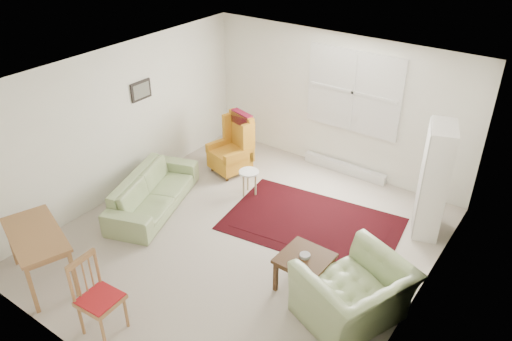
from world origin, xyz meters
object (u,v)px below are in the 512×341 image
Objects in this scene: sofa at (152,186)px; cabinet at (434,181)px; wingback_chair at (229,145)px; coffee_table at (304,272)px; armchair at (354,289)px; stool at (249,182)px; desk at (41,257)px; desk_chair at (100,298)px.

sofa is 1.14× the size of cabinet.
wingback_chair is 1.77× the size of coffee_table.
armchair is at bearing -114.16° from sofa.
stool is at bearing -98.08° from armchair.
wingback_chair reaches higher than coffee_table.
sofa is 1.65× the size of desk.
cabinet is at bearing 21.62° from wingback_chair.
stool is (1.03, 1.22, -0.17)m from sofa.
wingback_chair is at bearing 86.32° from desk.
sofa is 2.07m from desk.
sofa is at bearing -171.12° from cabinet.
sofa is 4.40× the size of stool.
cabinet is (3.52, 0.35, 0.32)m from wingback_chair.
coffee_table is at bearing -18.71° from wingback_chair.
desk_chair is at bearing -127.77° from coffee_table.
armchair is 1.01× the size of desk.
wingback_chair is 0.90m from stool.
coffee_table is 2.39m from stool.
sofa is 1.63× the size of armchair.
desk reaches higher than stool.
desk is at bearing 81.54° from desk_chair.
armchair is 1.94× the size of coffee_table.
sofa is at bearing 29.39° from desk_chair.
coffee_table is 0.62× the size of desk_chair.
wingback_chair is at bearing 167.20° from cabinet.
sofa is 3.17× the size of coffee_table.
armchair is 0.79m from coffee_table.
wingback_chair is at bearing -29.53° from sofa.
armchair is 3.92m from wingback_chair.
desk is (-2.89, -1.87, 0.13)m from coffee_table.
desk is at bearing -151.38° from cabinet.
sofa reaches higher than stool.
cabinet reaches higher than coffee_table.
armchair is 4.04m from desk.
desk_chair is (-1.54, -1.99, 0.25)m from coffee_table.
stool is at bearing -13.32° from wingback_chair.
coffee_table is at bearing -41.20° from desk_chair.
cabinet reaches higher than wingback_chair.
sofa is at bearing -73.08° from armchair.
stool is at bearing 143.53° from coffee_table.
stool is (-2.67, 1.54, -0.25)m from armchair.
cabinet reaches higher than armchair.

